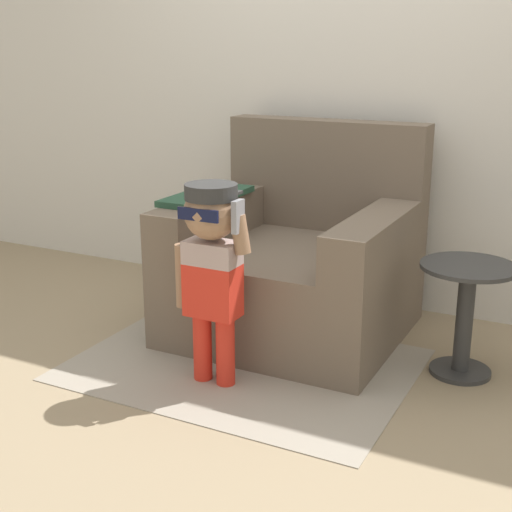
% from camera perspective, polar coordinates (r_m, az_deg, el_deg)
% --- Properties ---
extents(ground_plane, '(10.00, 10.00, 0.00)m').
position_cam_1_polar(ground_plane, '(3.46, 3.41, -7.16)').
color(ground_plane, '#998466').
extents(wall_back, '(10.00, 0.05, 2.60)m').
position_cam_1_polar(wall_back, '(3.88, 8.47, 15.09)').
color(wall_back, silver).
rests_on(wall_back, ground_plane).
extents(armchair, '(1.08, 1.01, 1.02)m').
position_cam_1_polar(armchair, '(3.54, 3.25, -0.69)').
color(armchair, '#6B5B4C').
rests_on(armchair, ground_plane).
extents(person_child, '(0.35, 0.26, 0.86)m').
position_cam_1_polar(person_child, '(2.90, -3.56, 0.23)').
color(person_child, red).
rests_on(person_child, ground_plane).
extents(side_table, '(0.41, 0.41, 0.50)m').
position_cam_1_polar(side_table, '(3.19, 16.41, -4.07)').
color(side_table, '#333333').
rests_on(side_table, ground_plane).
extents(rug, '(1.47, 1.10, 0.01)m').
position_cam_1_polar(rug, '(3.25, -1.02, -8.65)').
color(rug, '#9E9384').
rests_on(rug, ground_plane).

